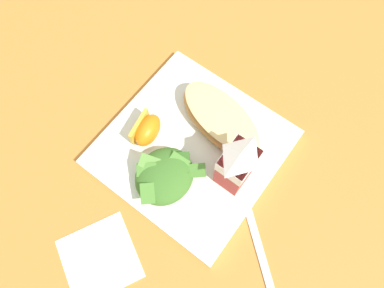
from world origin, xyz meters
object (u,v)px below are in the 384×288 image
object	(u,v)px
cheesy_pizza_bread	(221,119)
paper_napkin	(99,259)
green_salad_pile	(166,177)
white_plate	(192,148)
milk_carton	(238,163)
orange_wedge_front	(147,130)
metal_fork	(264,265)

from	to	relation	value
cheesy_pizza_bread	paper_napkin	world-z (taller)	cheesy_pizza_bread
paper_napkin	green_salad_pile	bearing A→B (deg)	176.83
white_plate	cheesy_pizza_bread	xyz separation A→B (m)	(-0.06, 0.01, 0.03)
milk_carton	green_salad_pile	bearing A→B (deg)	-48.19
cheesy_pizza_bread	orange_wedge_front	world-z (taller)	orange_wedge_front
orange_wedge_front	metal_fork	world-z (taller)	orange_wedge_front
paper_napkin	cheesy_pizza_bread	bearing A→B (deg)	176.22
metal_fork	green_salad_pile	bearing A→B (deg)	-93.82
milk_carton	orange_wedge_front	distance (m)	0.17
orange_wedge_front	metal_fork	bearing A→B (deg)	78.16
cheesy_pizza_bread	paper_napkin	bearing A→B (deg)	-3.78
cheesy_pizza_bread	green_salad_pile	world-z (taller)	green_salad_pile
green_salad_pile	orange_wedge_front	bearing A→B (deg)	-120.35
white_plate	orange_wedge_front	bearing A→B (deg)	-69.10
milk_carton	orange_wedge_front	size ratio (longest dim) A/B	1.67
white_plate	paper_napkin	xyz separation A→B (m)	(0.23, -0.01, -0.01)
green_salad_pile	metal_fork	distance (m)	0.20
cheesy_pizza_bread	green_salad_pile	bearing A→B (deg)	-4.49
milk_carton	paper_napkin	bearing A→B (deg)	-21.36
cheesy_pizza_bread	paper_napkin	distance (m)	0.30
orange_wedge_front	metal_fork	xyz separation A→B (m)	(0.06, 0.28, -0.03)
cheesy_pizza_bread	white_plate	bearing A→B (deg)	-12.19
cheesy_pizza_bread	milk_carton	distance (m)	0.10
cheesy_pizza_bread	milk_carton	xyz separation A→B (m)	(0.06, 0.07, 0.04)
white_plate	paper_napkin	bearing A→B (deg)	-1.45
orange_wedge_front	paper_napkin	distance (m)	0.22
milk_carton	white_plate	bearing A→B (deg)	-89.58
cheesy_pizza_bread	green_salad_pile	xyz separation A→B (m)	(0.14, -0.01, 0.00)
green_salad_pile	paper_napkin	distance (m)	0.16
white_plate	metal_fork	size ratio (longest dim) A/B	1.80
white_plate	cheesy_pizza_bread	bearing A→B (deg)	167.81
green_salad_pile	white_plate	bearing A→B (deg)	-177.69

